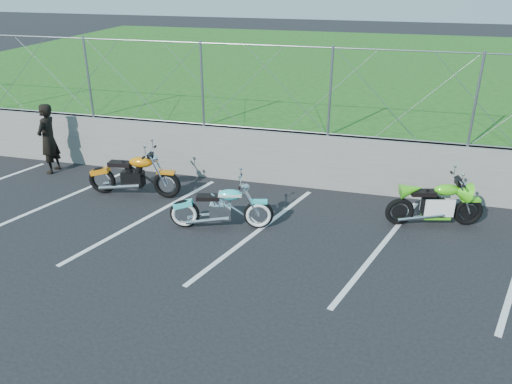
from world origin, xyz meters
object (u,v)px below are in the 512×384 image
(cruiser_turquoise, at_px, (223,209))
(naked_orange, at_px, (135,177))
(sportbike_green, at_px, (436,205))
(person_standing, at_px, (48,139))

(cruiser_turquoise, xyz_separation_m, naked_orange, (-2.42, 0.97, 0.05))
(cruiser_turquoise, relative_size, sportbike_green, 1.06)
(cruiser_turquoise, relative_size, naked_orange, 0.93)
(cruiser_turquoise, relative_size, person_standing, 1.16)
(naked_orange, relative_size, sportbike_green, 1.14)
(cruiser_turquoise, distance_m, naked_orange, 2.61)
(sportbike_green, bearing_deg, person_standing, 162.30)
(cruiser_turquoise, distance_m, person_standing, 5.49)
(person_standing, bearing_deg, cruiser_turquoise, 67.85)
(naked_orange, relative_size, person_standing, 1.24)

